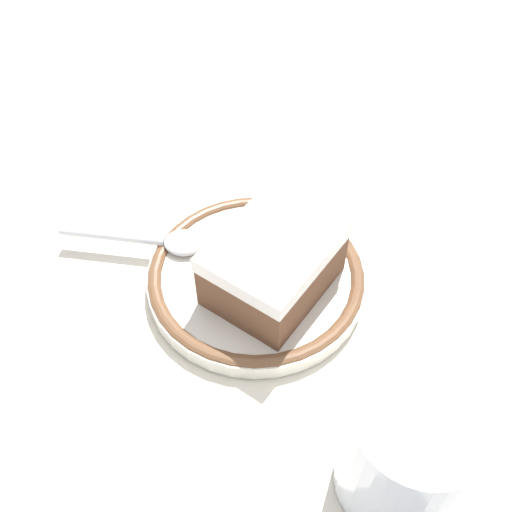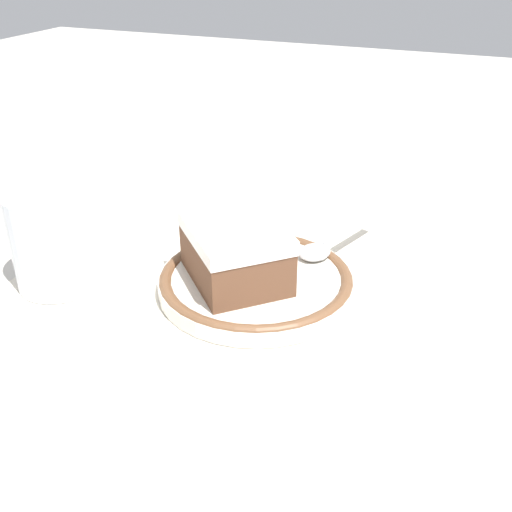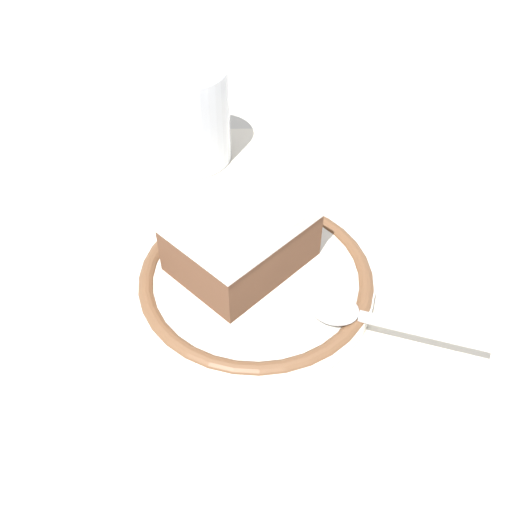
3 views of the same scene
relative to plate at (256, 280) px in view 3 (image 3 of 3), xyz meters
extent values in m
plane|color=#B7B2A8|center=(0.03, 0.02, -0.01)|extent=(2.40, 2.40, 0.00)
cube|color=beige|center=(0.03, 0.02, -0.01)|extent=(0.48, 0.36, 0.00)
cylinder|color=silver|center=(0.00, 0.00, 0.00)|extent=(0.17, 0.17, 0.01)
torus|color=brown|center=(0.00, 0.00, 0.00)|extent=(0.17, 0.17, 0.01)
cube|color=brown|center=(-0.01, -0.01, 0.02)|extent=(0.12, 0.12, 0.04)
cube|color=white|center=(-0.01, -0.01, 0.05)|extent=(0.12, 0.12, 0.01)
ellipsoid|color=silver|center=(0.04, 0.05, 0.01)|extent=(0.04, 0.04, 0.01)
cylinder|color=silver|center=(0.06, 0.11, 0.01)|extent=(0.04, 0.09, 0.01)
cylinder|color=silver|center=(-0.17, -0.06, 0.03)|extent=(0.07, 0.07, 0.09)
cylinder|color=brown|center=(-0.17, -0.06, 0.01)|extent=(0.06, 0.06, 0.04)
cube|color=white|center=(0.15, -0.05, -0.01)|extent=(0.13, 0.10, 0.00)
camera|label=1|loc=(-0.28, 0.05, 0.35)|focal=40.53mm
camera|label=2|loc=(0.17, -0.42, 0.27)|focal=42.55mm
camera|label=3|loc=(0.28, -0.01, 0.31)|focal=40.30mm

